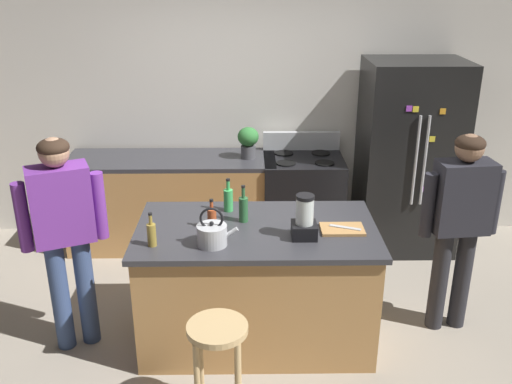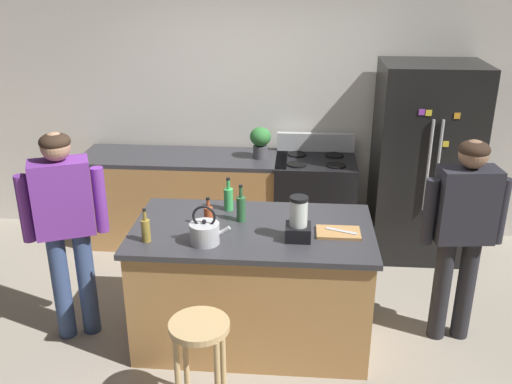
# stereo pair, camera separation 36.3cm
# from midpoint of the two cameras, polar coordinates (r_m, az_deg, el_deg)

# --- Properties ---
(ground_plane) EXTENTS (14.00, 14.00, 0.00)m
(ground_plane) POSITION_cam_midpoint_polar(r_m,az_deg,el_deg) (4.47, -2.35, -14.20)
(ground_plane) COLOR #9E9384
(back_wall) EXTENTS (8.00, 0.10, 2.70)m
(back_wall) POSITION_cam_midpoint_polar(r_m,az_deg,el_deg) (5.70, -2.07, 8.94)
(back_wall) COLOR silver
(back_wall) RESTS_ON ground_plane
(kitchen_island) EXTENTS (1.70, 0.95, 0.91)m
(kitchen_island) POSITION_cam_midpoint_polar(r_m,az_deg,el_deg) (4.21, -2.44, -9.19)
(kitchen_island) COLOR #B7844C
(kitchen_island) RESTS_ON ground_plane
(back_counter_run) EXTENTS (2.00, 0.64, 0.91)m
(back_counter_run) POSITION_cam_midpoint_polar(r_m,az_deg,el_deg) (5.67, -10.13, -1.01)
(back_counter_run) COLOR #B7844C
(back_counter_run) RESTS_ON ground_plane
(refrigerator) EXTENTS (0.90, 0.73, 1.83)m
(refrigerator) POSITION_cam_midpoint_polar(r_m,az_deg,el_deg) (5.55, 13.25, 3.34)
(refrigerator) COLOR black
(refrigerator) RESTS_ON ground_plane
(stove_range) EXTENTS (0.76, 0.65, 1.09)m
(stove_range) POSITION_cam_midpoint_polar(r_m,az_deg,el_deg) (5.58, 2.82, -0.95)
(stove_range) COLOR black
(stove_range) RESTS_ON ground_plane
(person_by_island_left) EXTENTS (0.58, 0.36, 1.59)m
(person_by_island_left) POSITION_cam_midpoint_polar(r_m,az_deg,el_deg) (4.17, -21.12, -3.21)
(person_by_island_left) COLOR #384C7A
(person_by_island_left) RESTS_ON ground_plane
(person_by_sink_right) EXTENTS (0.60, 0.26, 1.55)m
(person_by_sink_right) POSITION_cam_midpoint_polar(r_m,az_deg,el_deg) (4.31, 17.53, -2.33)
(person_by_sink_right) COLOR #26262B
(person_by_sink_right) RESTS_ON ground_plane
(bar_stool) EXTENTS (0.36, 0.36, 0.69)m
(bar_stool) POSITION_cam_midpoint_polar(r_m,az_deg,el_deg) (3.47, -6.96, -15.36)
(bar_stool) COLOR tan
(bar_stool) RESTS_ON ground_plane
(potted_plant) EXTENTS (0.20, 0.20, 0.30)m
(potted_plant) POSITION_cam_midpoint_polar(r_m,az_deg,el_deg) (5.39, -2.73, 5.17)
(potted_plant) COLOR #4C4C51
(potted_plant) RESTS_ON back_counter_run
(blender_appliance) EXTENTS (0.17, 0.17, 0.31)m
(blender_appliance) POSITION_cam_midpoint_polar(r_m,az_deg,el_deg) (3.81, 2.17, -2.86)
(blender_appliance) COLOR black
(blender_appliance) RESTS_ON kitchen_island
(bottle_olive_oil) EXTENTS (0.07, 0.07, 0.28)m
(bottle_olive_oil) POSITION_cam_midpoint_polar(r_m,az_deg,el_deg) (4.06, -3.84, -1.70)
(bottle_olive_oil) COLOR #2D6638
(bottle_olive_oil) RESTS_ON kitchen_island
(bottle_cooking_sauce) EXTENTS (0.06, 0.06, 0.22)m
(bottle_cooking_sauce) POSITION_cam_midpoint_polar(r_m,az_deg,el_deg) (3.99, -7.05, -2.60)
(bottle_cooking_sauce) COLOR #B24C26
(bottle_cooking_sauce) RESTS_ON kitchen_island
(bottle_vinegar) EXTENTS (0.06, 0.06, 0.24)m
(bottle_vinegar) POSITION_cam_midpoint_polar(r_m,az_deg,el_deg) (3.81, -13.14, -4.16)
(bottle_vinegar) COLOR olive
(bottle_vinegar) RESTS_ON kitchen_island
(bottle_soda) EXTENTS (0.07, 0.07, 0.26)m
(bottle_soda) POSITION_cam_midpoint_polar(r_m,az_deg,el_deg) (4.25, -5.25, -0.77)
(bottle_soda) COLOR #3FB259
(bottle_soda) RESTS_ON kitchen_island
(tea_kettle) EXTENTS (0.28, 0.20, 0.27)m
(tea_kettle) POSITION_cam_midpoint_polar(r_m,az_deg,el_deg) (3.75, -7.20, -4.27)
(tea_kettle) COLOR #B7BABF
(tea_kettle) RESTS_ON kitchen_island
(cutting_board) EXTENTS (0.30, 0.20, 0.02)m
(cutting_board) POSITION_cam_midpoint_polar(r_m,az_deg,el_deg) (3.97, 6.07, -3.78)
(cutting_board) COLOR #B7844C
(cutting_board) RESTS_ON kitchen_island
(chef_knife) EXTENTS (0.22, 0.11, 0.01)m
(chef_knife) POSITION_cam_midpoint_polar(r_m,az_deg,el_deg) (3.97, 6.36, -3.61)
(chef_knife) COLOR #B7BABF
(chef_knife) RESTS_ON cutting_board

